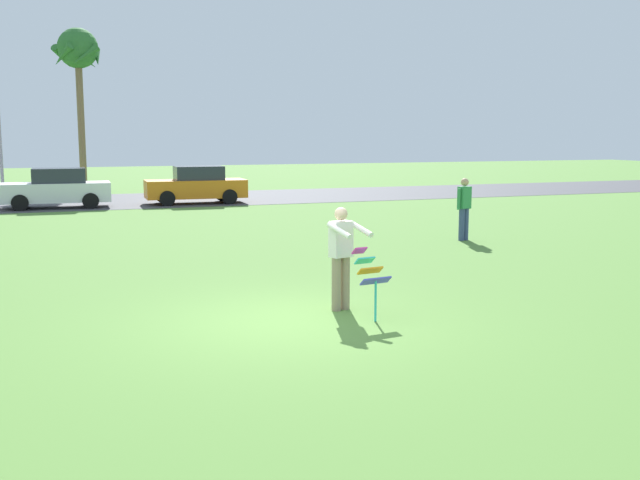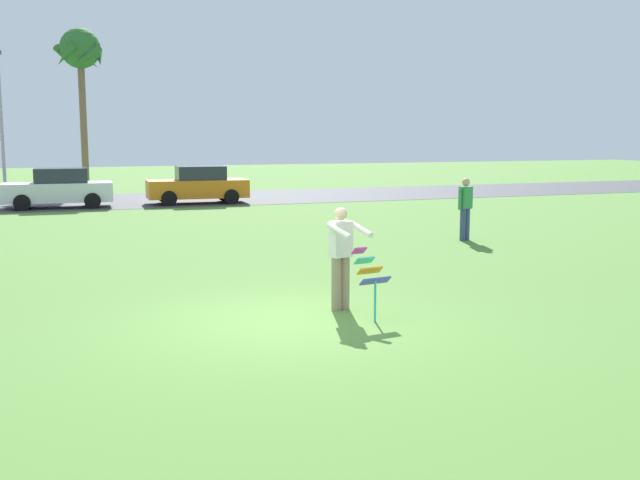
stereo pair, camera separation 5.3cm
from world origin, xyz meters
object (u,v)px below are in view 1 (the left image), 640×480
Objects in this scene: parked_car_white at (56,189)px; parked_car_orange at (196,186)px; person_walker_near at (464,207)px; palm_tree_right_near at (78,55)px; person_kite_flyer at (342,254)px; kite_held at (370,273)px.

parked_car_orange is (5.64, -0.00, 0.00)m from parked_car_white.
parked_car_orange is 2.46× the size of person_walker_near.
palm_tree_right_near reaches higher than parked_car_orange.
person_kite_flyer reaches higher than parked_car_white.
kite_held is 0.26× the size of parked_car_orange.
parked_car_orange is 12.77m from palm_tree_right_near.
person_kite_flyer is at bearing 104.37° from kite_held.
palm_tree_right_near reaches higher than person_kite_flyer.
kite_held is 0.13× the size of palm_tree_right_near.
person_kite_flyer reaches higher than kite_held.
parked_car_white is (-4.22, 20.07, -0.18)m from person_kite_flyer.
kite_held is at bearing -75.63° from person_kite_flyer.
parked_car_white is 5.64m from parked_car_orange.
parked_car_orange is at bearing 86.64° from kite_held.
kite_held is 9.42m from person_walker_near.
person_kite_flyer is 31.10m from palm_tree_right_near.
person_walker_near reaches higher than parked_car_white.
person_walker_near is at bearing 45.81° from person_kite_flyer.
parked_car_orange is 14.46m from person_walker_near.
person_walker_near is at bearing 49.76° from kite_held.
parked_car_white and parked_car_orange have the same top height.
parked_car_orange is at bearing -68.16° from palm_tree_right_near.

